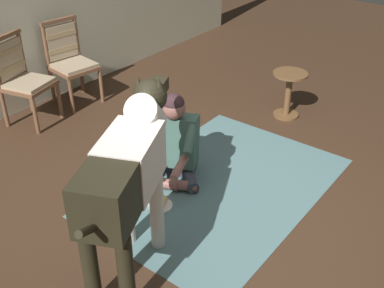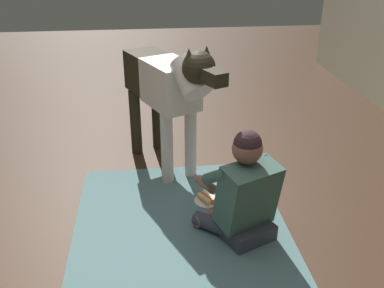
# 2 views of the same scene
# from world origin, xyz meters

# --- Properties ---
(ground_plane) EXTENTS (14.75, 14.75, 0.00)m
(ground_plane) POSITION_xyz_m (0.00, 0.00, 0.00)
(ground_plane) COLOR #3E291B
(area_rug) EXTENTS (2.29, 1.60, 0.01)m
(area_rug) POSITION_xyz_m (0.29, 0.13, 0.00)
(area_rug) COLOR slate
(area_rug) RESTS_ON ground
(dining_chair_left_of_pair) EXTENTS (0.56, 0.56, 0.98)m
(dining_chair_left_of_pair) POSITION_xyz_m (0.03, 2.57, 0.54)
(dining_chair_left_of_pair) COLOR brown
(dining_chair_left_of_pair) RESTS_ON ground
(dining_chair_right_of_pair) EXTENTS (0.52, 0.52, 0.98)m
(dining_chair_right_of_pair) POSITION_xyz_m (0.69, 2.57, 0.54)
(dining_chair_right_of_pair) COLOR brown
(dining_chair_right_of_pair) RESTS_ON ground
(person_sitting_on_floor) EXTENTS (0.71, 0.62, 0.83)m
(person_sitting_on_floor) POSITION_xyz_m (0.18, 0.56, 0.34)
(person_sitting_on_floor) COLOR #383B4A
(person_sitting_on_floor) RESTS_ON ground
(large_dog) EXTENTS (1.47, 0.77, 1.26)m
(large_dog) POSITION_xyz_m (-0.85, 0.10, 0.81)
(large_dog) COLOR silver
(large_dog) RESTS_ON ground
(hot_dog_on_plate) EXTENTS (0.21, 0.21, 0.06)m
(hot_dog_on_plate) POSITION_xyz_m (-0.25, 0.37, 0.03)
(hot_dog_on_plate) COLOR silver
(hot_dog_on_plate) RESTS_ON ground
(round_side_table) EXTENTS (0.39, 0.39, 0.53)m
(round_side_table) POSITION_xyz_m (1.90, 0.31, 0.31)
(round_side_table) COLOR brown
(round_side_table) RESTS_ON ground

